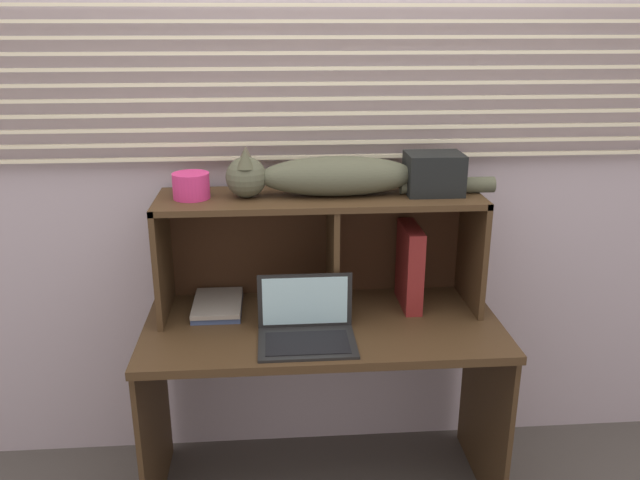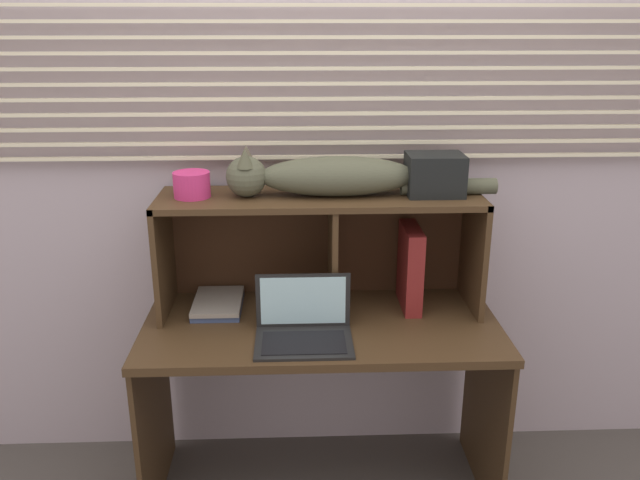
# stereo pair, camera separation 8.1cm
# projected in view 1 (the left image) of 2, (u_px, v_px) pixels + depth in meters

# --- Properties ---
(back_panel_with_blinds) EXTENTS (4.40, 0.08, 2.50)m
(back_panel_with_blinds) POSITION_uv_depth(u_px,v_px,m) (316.00, 153.00, 2.44)
(back_panel_with_blinds) COLOR #B7A8B2
(back_panel_with_blinds) RESTS_ON ground
(desk) EXTENTS (1.26, 0.60, 0.71)m
(desk) POSITION_uv_depth(u_px,v_px,m) (323.00, 359.00, 2.35)
(desk) COLOR #432E1A
(desk) RESTS_ON ground
(hutch_shelf_unit) EXTENTS (1.15, 0.32, 0.43)m
(hutch_shelf_unit) POSITION_uv_depth(u_px,v_px,m) (321.00, 229.00, 2.36)
(hutch_shelf_unit) COLOR #432E1A
(hutch_shelf_unit) RESTS_ON desk
(cat) EXTENTS (0.95, 0.16, 0.17)m
(cat) POSITION_uv_depth(u_px,v_px,m) (327.00, 176.00, 2.26)
(cat) COLOR #4F523E
(cat) RESTS_ON hutch_shelf_unit
(laptop) EXTENTS (0.32, 0.23, 0.21)m
(laptop) POSITION_uv_depth(u_px,v_px,m) (306.00, 328.00, 2.17)
(laptop) COLOR black
(laptop) RESTS_ON desk
(binder_upright) EXTENTS (0.06, 0.23, 0.31)m
(binder_upright) POSITION_uv_depth(u_px,v_px,m) (410.00, 266.00, 2.40)
(binder_upright) COLOR maroon
(binder_upright) RESTS_ON desk
(book_stack) EXTENTS (0.18, 0.26, 0.04)m
(book_stack) POSITION_uv_depth(u_px,v_px,m) (218.00, 305.00, 2.39)
(book_stack) COLOR #405382
(book_stack) RESTS_ON desk
(small_basket) EXTENTS (0.13, 0.13, 0.09)m
(small_basket) POSITION_uv_depth(u_px,v_px,m) (191.00, 186.00, 2.24)
(small_basket) COLOR #D13174
(small_basket) RESTS_ON hutch_shelf_unit
(storage_box) EXTENTS (0.20, 0.16, 0.15)m
(storage_box) POSITION_uv_depth(u_px,v_px,m) (434.00, 174.00, 2.29)
(storage_box) COLOR black
(storage_box) RESTS_ON hutch_shelf_unit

